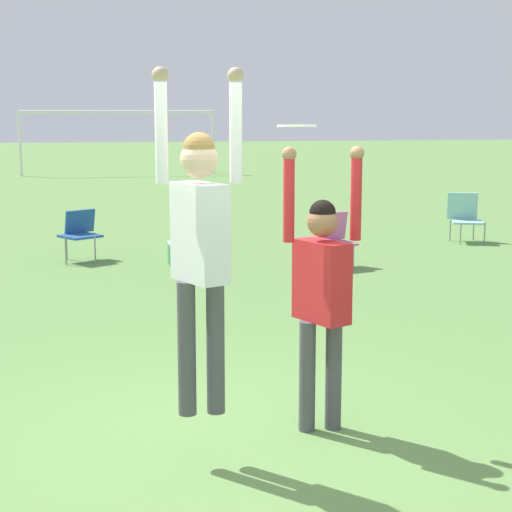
{
  "coord_description": "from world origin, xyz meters",
  "views": [
    {
      "loc": [
        -0.9,
        -5.63,
        2.32
      ],
      "look_at": [
        0.22,
        0.28,
        1.3
      ],
      "focal_mm": 60.0,
      "sensor_mm": 36.0,
      "label": 1
    }
  ],
  "objects": [
    {
      "name": "person_jumping",
      "position": [
        -0.24,
        -0.23,
        1.55
      ],
      "size": [
        0.57,
        0.47,
        2.25
      ],
      "rotation": [
        0.0,
        0.0,
        2.0
      ],
      "color": "#4C4C51",
      "rests_on": "ground_plane"
    },
    {
      "name": "camping_chair_1",
      "position": [
        2.62,
        6.6,
        0.47
      ],
      "size": [
        0.6,
        0.65,
        0.82
      ],
      "rotation": [
        0.0,
        0.0,
        3.47
      ],
      "color": "gray",
      "rests_on": "ground_plane"
    },
    {
      "name": "camping_chair_2",
      "position": [
        -1.14,
        7.88,
        0.47
      ],
      "size": [
        0.72,
        0.79,
        0.79
      ],
      "rotation": [
        0.0,
        0.0,
        3.73
      ],
      "color": "gray",
      "rests_on": "ground_plane"
    },
    {
      "name": "cooler_box",
      "position": [
        0.4,
        7.29,
        0.17
      ],
      "size": [
        0.44,
        0.38,
        0.34
      ],
      "color": "#2D8C4C",
      "rests_on": "ground_plane"
    },
    {
      "name": "camping_chair_0",
      "position": [
        5.63,
        8.64,
        0.48
      ],
      "size": [
        0.68,
        0.74,
        0.88
      ],
      "rotation": [
        0.0,
        0.0,
        2.8
      ],
      "color": "gray",
      "rests_on": "ground_plane"
    },
    {
      "name": "person_defending",
      "position": [
        0.68,
        0.19,
        1.1
      ],
      "size": [
        0.59,
        0.49,
        2.08
      ],
      "rotation": [
        0.0,
        0.0,
        -1.14
      ],
      "color": "#4C4C51",
      "rests_on": "ground_plane"
    },
    {
      "name": "frisbee",
      "position": [
        0.45,
        0.04,
        2.22
      ],
      "size": [
        0.27,
        0.27,
        0.02
      ],
      "color": "white"
    },
    {
      "name": "ground_plane",
      "position": [
        0.0,
        0.0,
        0.0
      ],
      "size": [
        120.0,
        120.0,
        0.0
      ],
      "primitive_type": "plane",
      "color": "#608C47"
    },
    {
      "name": "soccer_goal",
      "position": [
        0.03,
        26.33,
        1.84
      ],
      "size": [
        7.1,
        0.1,
        2.35
      ],
      "color": "white",
      "rests_on": "ground_plane"
    }
  ]
}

